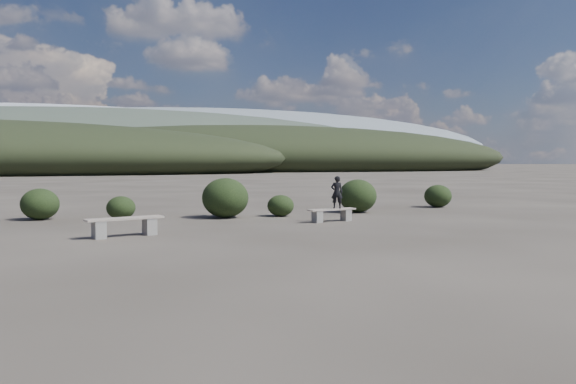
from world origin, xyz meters
name	(u,v)px	position (x,y,z in m)	size (l,w,h in m)	color
ground	(355,253)	(0.00, 0.00, 0.00)	(1200.00, 1200.00, 0.00)	#312B26
bench_left	(125,225)	(-4.33, 4.29, 0.30)	(1.99, 0.92, 0.49)	gray
bench_right	(332,214)	(2.08, 5.84, 0.25)	(1.69, 0.64, 0.41)	gray
seated_person	(337,192)	(2.26, 5.87, 0.93)	(0.38, 0.25, 1.03)	black
shrub_a	(121,208)	(-4.19, 8.84, 0.38)	(0.94, 0.94, 0.77)	black
shrub_b	(225,198)	(-0.82, 8.23, 0.68)	(1.58, 1.58, 1.35)	black
shrub_c	(281,206)	(1.13, 8.09, 0.37)	(0.93, 0.93, 0.75)	black
shrub_d	(358,196)	(4.36, 8.58, 0.62)	(1.42, 1.42, 1.24)	black
shrub_e	(438,196)	(8.64, 9.65, 0.47)	(1.13, 1.13, 0.95)	black
shrub_f	(40,204)	(-6.70, 9.60, 0.51)	(1.22, 1.22, 1.03)	black
mountain_ridges	(85,147)	(-7.48, 339.06, 10.84)	(500.00, 400.00, 56.00)	black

